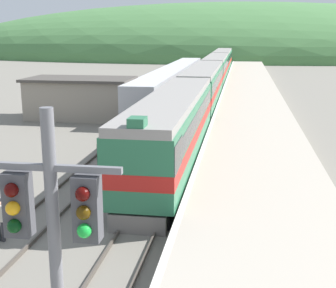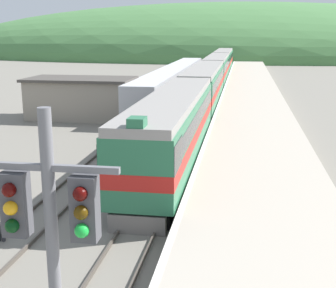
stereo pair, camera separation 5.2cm
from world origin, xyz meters
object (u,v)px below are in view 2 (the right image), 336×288
(carriage_fourth, at_px, (223,60))
(signal_mast_main, at_px, (53,255))
(carriage_second, at_px, (204,86))
(track_worker, at_px, (0,218))
(express_train_lead_car, at_px, (173,128))
(carriage_third, at_px, (217,69))
(siding_train, at_px, (174,81))

(carriage_fourth, xyz_separation_m, signal_mast_main, (1.07, -85.11, 2.04))
(carriage_second, height_order, track_worker, carriage_second)
(express_train_lead_car, relative_size, carriage_fourth, 0.95)
(carriage_third, distance_m, siding_train, 14.16)
(express_train_lead_car, xyz_separation_m, carriage_third, (0.00, 43.42, -0.01))
(carriage_fourth, distance_m, signal_mast_main, 85.14)
(siding_train, bearing_deg, carriage_third, 72.02)
(carriage_third, relative_size, track_worker, 12.57)
(carriage_second, relative_size, signal_mast_main, 3.16)
(carriage_fourth, relative_size, siding_train, 0.52)
(carriage_third, bearing_deg, express_train_lead_car, -90.00)
(carriage_second, distance_m, carriage_fourth, 43.76)
(carriage_second, xyz_separation_m, track_worker, (-4.90, -32.54, -1.34))
(signal_mast_main, bearing_deg, siding_train, 96.23)
(siding_train, relative_size, signal_mast_main, 6.13)
(signal_mast_main, bearing_deg, carriage_third, 90.97)
(carriage_third, height_order, siding_train, carriage_third)
(express_train_lead_car, xyz_separation_m, carriage_second, (0.00, 21.54, -0.01))
(carriage_third, xyz_separation_m, siding_train, (-4.37, -13.46, -0.48))
(carriage_third, height_order, signal_mast_main, signal_mast_main)
(carriage_fourth, height_order, track_worker, carriage_fourth)
(express_train_lead_car, relative_size, track_worker, 11.88)
(carriage_third, bearing_deg, carriage_second, -90.00)
(carriage_third, distance_m, signal_mast_main, 63.27)
(express_train_lead_car, bearing_deg, carriage_third, 90.00)
(express_train_lead_car, distance_m, track_worker, 12.12)
(siding_train, xyz_separation_m, track_worker, (-0.53, -40.96, -0.85))
(track_worker, bearing_deg, carriage_fourth, 86.33)
(express_train_lead_car, bearing_deg, track_worker, -114.01)
(carriage_second, distance_m, track_worker, 32.93)
(express_train_lead_car, height_order, carriage_second, express_train_lead_car)
(carriage_second, xyz_separation_m, siding_train, (-4.37, 8.42, -0.48))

